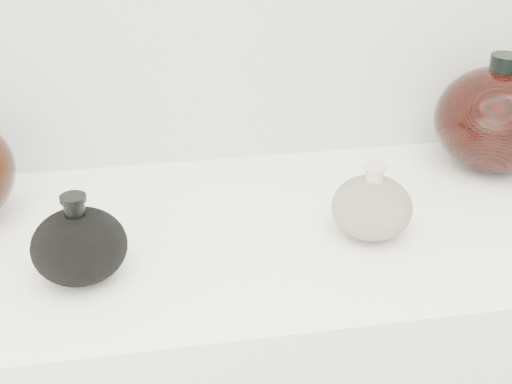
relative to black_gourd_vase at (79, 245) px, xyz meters
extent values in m
cube|color=white|center=(0.23, 0.09, -0.06)|extent=(1.20, 0.50, 0.03)
ellipsoid|color=black|center=(0.00, 0.00, 0.00)|extent=(0.14, 0.14, 0.10)
cylinder|color=black|center=(0.00, 0.00, 0.05)|extent=(0.03, 0.03, 0.03)
cylinder|color=black|center=(0.00, 0.00, 0.07)|extent=(0.04, 0.04, 0.01)
ellipsoid|color=#BDB18F|center=(0.41, 0.04, 0.00)|extent=(0.12, 0.12, 0.09)
cylinder|color=beige|center=(0.41, 0.04, 0.05)|extent=(0.03, 0.03, 0.03)
cylinder|color=beige|center=(0.41, 0.04, 0.06)|extent=(0.03, 0.03, 0.01)
ellipsoid|color=black|center=(0.68, 0.22, 0.04)|extent=(0.25, 0.25, 0.18)
cylinder|color=black|center=(0.68, 0.22, 0.13)|extent=(0.06, 0.06, 0.03)
camera|label=1|loc=(0.09, -0.81, 0.49)|focal=50.00mm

